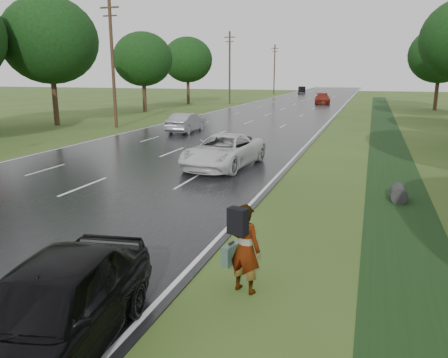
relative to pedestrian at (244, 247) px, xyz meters
name	(u,v)px	position (x,y,z in m)	size (l,w,h in m)	color
road	(278,111)	(-8.17, 42.98, -0.93)	(14.00, 180.00, 0.04)	black
edge_stripe_east	(337,112)	(-1.42, 42.98, -0.91)	(0.12, 180.00, 0.01)	silver
edge_stripe_west	(223,109)	(-14.92, 42.98, -0.91)	(0.12, 180.00, 0.01)	silver
center_line	(278,111)	(-8.17, 42.98, -0.91)	(0.12, 180.00, 0.01)	silver
drainage_ditch	(390,156)	(3.33, 16.69, -0.92)	(2.20, 120.00, 0.56)	black
utility_pole_mid	(113,62)	(-17.37, 22.98, 4.24)	(1.60, 0.26, 10.00)	#3E2719
utility_pole_far	(230,67)	(-17.37, 52.98, 4.24)	(1.60, 0.26, 10.00)	#3E2719
utility_pole_distant	(274,69)	(-17.37, 82.98, 4.24)	(1.60, 0.26, 10.00)	#3E2719
tree_east_f	(441,55)	(9.33, 49.98, 5.42)	(7.20, 7.20, 9.62)	#3E2719
tree_west_c	(50,40)	(-23.17, 22.98, 5.96)	(7.80, 7.80, 10.43)	#3E2719
tree_west_d	(143,59)	(-22.37, 36.98, 4.87)	(6.60, 6.60, 8.80)	#3E2719
tree_west_f	(188,60)	(-22.97, 50.98, 5.18)	(7.00, 7.00, 9.29)	#3E2719
pedestrian	(244,247)	(0.00, 0.00, 0.00)	(0.89, 0.90, 1.85)	#A5998C
white_pickup	(224,151)	(-4.18, 11.20, -0.16)	(2.50, 5.42, 1.51)	silver
dark_sedan	(51,310)	(-2.17, -3.01, -0.12)	(1.89, 4.69, 1.60)	black
silver_sedan	(186,122)	(-10.78, 22.05, -0.20)	(1.52, 4.35, 1.43)	gray
far_car_red	(322,98)	(-4.63, 56.94, -0.18)	(2.06, 5.07, 1.47)	maroon
far_car_dark	(302,90)	(-12.57, 89.44, -0.18)	(1.55, 4.44, 1.46)	black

